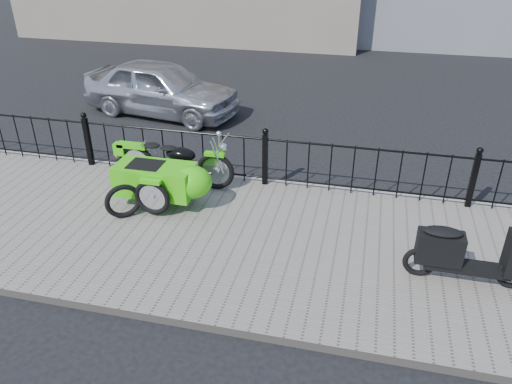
% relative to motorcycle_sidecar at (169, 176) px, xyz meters
% --- Properties ---
extents(ground, '(120.00, 120.00, 0.00)m').
position_rel_motorcycle_sidecar_xyz_m(ground, '(1.43, -0.29, -0.59)').
color(ground, black).
rests_on(ground, ground).
extents(sidewalk, '(30.00, 3.80, 0.12)m').
position_rel_motorcycle_sidecar_xyz_m(sidewalk, '(1.43, -0.79, -0.53)').
color(sidewalk, slate).
rests_on(sidewalk, ground).
extents(curb, '(30.00, 0.10, 0.12)m').
position_rel_motorcycle_sidecar_xyz_m(curb, '(1.43, 1.15, -0.53)').
color(curb, gray).
rests_on(curb, ground).
extents(iron_fence, '(14.11, 0.11, 1.08)m').
position_rel_motorcycle_sidecar_xyz_m(iron_fence, '(1.43, 1.01, -0.01)').
color(iron_fence, black).
rests_on(iron_fence, sidewalk).
extents(motorcycle_sidecar, '(2.28, 1.48, 0.98)m').
position_rel_motorcycle_sidecar_xyz_m(motorcycle_sidecar, '(0.00, 0.00, 0.00)').
color(motorcycle_sidecar, black).
rests_on(motorcycle_sidecar, sidewalk).
extents(scooter, '(1.62, 0.47, 1.10)m').
position_rel_motorcycle_sidecar_xyz_m(scooter, '(4.50, -1.12, -0.05)').
color(scooter, black).
rests_on(scooter, sidewalk).
extents(spare_tire, '(0.51, 0.44, 0.59)m').
position_rel_motorcycle_sidecar_xyz_m(spare_tire, '(-0.52, -0.67, -0.18)').
color(spare_tire, black).
rests_on(spare_tire, sidewalk).
extents(sedan_car, '(4.17, 2.24, 1.35)m').
position_rel_motorcycle_sidecar_xyz_m(sedan_car, '(-1.97, 4.36, 0.08)').
color(sedan_car, silver).
rests_on(sedan_car, ground).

